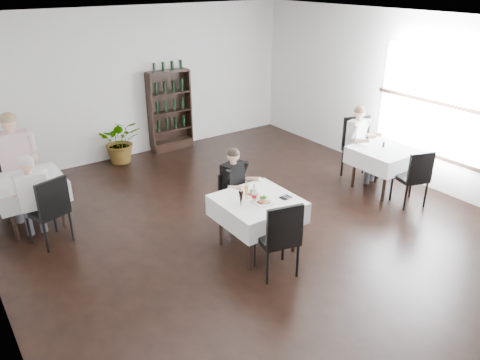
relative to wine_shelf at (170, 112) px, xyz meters
name	(u,v)px	position (x,y,z in m)	size (l,w,h in m)	color
room_shell	(276,144)	(-0.60, -4.31, 0.65)	(9.00, 9.00, 9.00)	black
window_right	(434,105)	(2.88, -4.31, 0.65)	(0.06, 2.30, 1.85)	white
wine_shelf	(170,112)	(0.00, 0.00, 0.00)	(0.90, 0.28, 1.75)	black
main_table	(257,209)	(-0.90, -4.31, -0.23)	(1.03, 1.03, 0.77)	black
left_table	(29,188)	(-3.30, -1.81, -0.23)	(0.98, 0.98, 0.77)	black
right_table	(384,157)	(2.10, -4.01, -0.23)	(0.98, 0.98, 0.77)	black
potted_tree	(121,141)	(-1.19, -0.11, -0.39)	(0.82, 0.71, 0.91)	#1E501B
main_chair_far	(234,197)	(-0.82, -3.64, -0.34)	(0.40, 0.41, 0.88)	black
main_chair_near	(280,235)	(-1.06, -5.00, -0.25)	(0.58, 0.58, 1.05)	black
left_chair_far	(8,172)	(-3.43, -0.98, -0.22)	(0.56, 0.56, 1.09)	black
left_chair_near	(50,207)	(-3.21, -2.57, -0.26)	(0.60, 0.60, 1.04)	black
right_chair_far	(359,144)	(2.14, -3.40, -0.19)	(0.67, 0.67, 1.15)	black
right_chair_near	(414,175)	(1.99, -4.74, -0.28)	(0.56, 0.57, 0.99)	black
diner_main	(237,182)	(-0.78, -3.64, -0.11)	(0.53, 0.56, 1.27)	#44434C
diner_left_far	(16,157)	(-3.33, -1.29, 0.12)	(0.67, 0.69, 1.66)	#44434C
diner_left_near	(32,192)	(-3.37, -2.37, -0.06)	(0.53, 0.53, 1.36)	#44434C
diner_right_far	(360,137)	(2.13, -3.43, -0.04)	(0.57, 0.60, 1.39)	#44434C
plate_far	(252,194)	(-0.87, -4.16, -0.06)	(0.26, 0.26, 0.07)	white
plate_near	(263,201)	(-0.90, -4.44, -0.06)	(0.25, 0.25, 0.08)	white
pilsner_dark	(241,199)	(-1.21, -4.36, 0.03)	(0.06, 0.06, 0.27)	black
pilsner_lager	(246,193)	(-1.05, -4.27, 0.04)	(0.07, 0.07, 0.29)	gold
coke_bottle	(254,195)	(-0.99, -4.35, 0.03)	(0.07, 0.07, 0.26)	silver
napkin_cutlery	(286,197)	(-0.56, -4.50, -0.07)	(0.17, 0.17, 0.02)	black
pepper_mill	(384,145)	(2.14, -3.94, -0.03)	(0.04, 0.04, 0.10)	black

